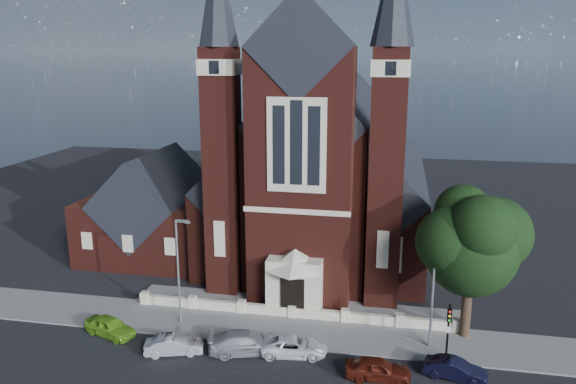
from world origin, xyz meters
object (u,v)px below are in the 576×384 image
Objects in this scene: parish_hall at (156,214)px; street_tree at (474,245)px; church at (323,169)px; car_silver_b at (246,342)px; car_silver_a at (174,345)px; street_lamp_left at (179,266)px; traffic_signal at (449,325)px; car_white_suv at (294,346)px; car_navy at (455,370)px; car_lime_van at (110,327)px; street_lamp_right at (435,285)px; car_dark_red at (378,369)px.

parish_hall is 1.14× the size of street_tree.
church is 6.84× the size of car_silver_b.
car_silver_b is at bearing -94.74° from car_silver_a.
traffic_signal is at bearing -4.76° from street_lamp_left.
traffic_signal reaches higher than car_silver_a.
traffic_signal is at bearing -99.40° from car_silver_a.
street_lamp_left is 10.20m from car_white_suv.
parish_hall is 2.39× the size of car_silver_b.
car_white_suv is at bearing -87.14° from church.
car_navy is at bearing -105.87° from car_silver_a.
car_white_suv is at bearing 98.15° from car_navy.
car_white_suv is (13.33, -0.06, -0.06)m from car_lime_van.
traffic_signal is at bearing -115.95° from street_tree.
street_lamp_right is 2.10× the size of car_silver_a.
car_lime_van is 1.05× the size of car_navy.
church is 25.23m from car_silver_a.
street_lamp_left and street_lamp_right have the same top height.
street_lamp_left reaches higher than car_silver_a.
car_navy is (19.29, -3.59, -3.97)m from street_lamp_left.
traffic_signal is 10.17m from car_white_suv.
street_lamp_right reaches higher than car_dark_red.
church is at bearing 13.02° from car_dark_red.
street_lamp_left is at bearing -59.98° from parish_hall.
car_lime_van is at bearing -173.19° from street_lamp_right.
church reaches higher than street_lamp_right.
street_lamp_right is at bearing -63.75° from car_lime_van.
car_dark_red is at bearing -133.48° from street_tree.
traffic_signal is 23.35m from car_lime_van.
car_dark_red is (6.69, -23.46, -7.50)m from church.
street_tree is at bearing -23.26° from parish_hall.
traffic_signal is at bearing -100.78° from car_silver_b.
car_navy reaches higher than car_white_suv.
car_navy is at bearing -63.20° from church.
street_tree is 13.87m from car_white_suv.
church is 3.26× the size of street_tree.
car_lime_van is 13.33m from car_white_suv.
car_navy is (18.20, 0.55, -0.01)m from car_silver_a.
traffic_signal reaches higher than car_silver_b.
car_lime_van is (3.76, -16.67, -3.33)m from parish_hall.
car_silver_a is 0.95× the size of car_dark_red.
street_lamp_left is at bearing -175.24° from street_tree.
car_silver_b reaches higher than car_lime_van.
street_lamp_right is (26.09, -14.00, 0.59)m from parish_hall.
car_white_suv is (17.08, -16.72, -3.39)m from parish_hall.
traffic_signal is 18.10m from car_silver_a.
street_tree is 2.80× the size of car_navy.
street_tree reaches higher than street_lamp_left.
parish_hall is at bearing 150.02° from traffic_signal.
church is at bearing 67.34° from street_lamp_left.
traffic_signal is (27.00, -15.57, -1.43)m from parish_hall.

